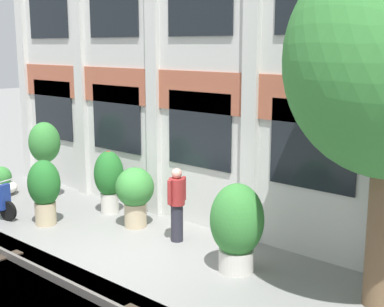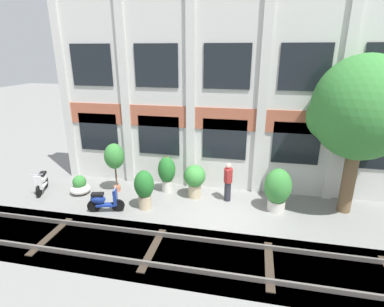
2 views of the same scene
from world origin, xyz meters
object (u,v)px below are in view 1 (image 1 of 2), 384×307
object	(u,v)px
potted_plant_glazed_jar	(135,192)
resident_by_doorway	(177,202)
potted_plant_stone_basin	(109,176)
potted_plant_tall_urn	(45,144)
potted_plant_ribbed_drum	(44,188)
potted_plant_fluted_column	(237,225)
potted_plant_wide_bowl	(2,183)

from	to	relation	value
potted_plant_glazed_jar	resident_by_doorway	bearing A→B (deg)	-1.61
potted_plant_glazed_jar	potted_plant_stone_basin	xyz separation A→B (m)	(-1.25, 0.27, 0.11)
potted_plant_glazed_jar	resident_by_doorway	distance (m)	1.36
potted_plant_tall_urn	potted_plant_stone_basin	bearing A→B (deg)	10.84
potted_plant_glazed_jar	potted_plant_stone_basin	world-z (taller)	potted_plant_stone_basin
resident_by_doorway	potted_plant_stone_basin	bearing A→B (deg)	173.39
potted_plant_stone_basin	potted_plant_ribbed_drum	bearing A→B (deg)	-105.13
potted_plant_fluted_column	potted_plant_stone_basin	bearing A→B (deg)	171.10
potted_plant_ribbed_drum	potted_plant_fluted_column	bearing A→B (deg)	10.02
potted_plant_ribbed_drum	potted_plant_wide_bowl	bearing A→B (deg)	168.61
potted_plant_fluted_column	potted_plant_tall_urn	bearing A→B (deg)	177.45
potted_plant_ribbed_drum	potted_plant_wide_bowl	xyz separation A→B (m)	(-3.12, 0.63, -0.55)
potted_plant_stone_basin	potted_plant_wide_bowl	xyz separation A→B (m)	(-3.55, -0.94, -0.62)
resident_by_doorway	potted_plant_wide_bowl	bearing A→B (deg)	-173.95
potted_plant_stone_basin	potted_plant_fluted_column	bearing A→B (deg)	-8.90
resident_by_doorway	potted_plant_fluted_column	bearing A→B (deg)	-11.48
potted_plant_stone_basin	potted_plant_tall_urn	world-z (taller)	potted_plant_tall_urn
potted_plant_ribbed_drum	potted_plant_glazed_jar	bearing A→B (deg)	37.69
potted_plant_ribbed_drum	resident_by_doorway	world-z (taller)	resident_by_doorway
potted_plant_fluted_column	potted_plant_glazed_jar	size ratio (longest dim) A/B	1.20
potted_plant_glazed_jar	resident_by_doorway	xyz separation A→B (m)	(1.35, -0.04, 0.03)
potted_plant_glazed_jar	potted_plant_ribbed_drum	world-z (taller)	potted_plant_ribbed_drum
potted_plant_ribbed_drum	potted_plant_stone_basin	bearing A→B (deg)	74.87
potted_plant_fluted_column	potted_plant_glazed_jar	xyz separation A→B (m)	(-3.23, 0.43, -0.07)
potted_plant_fluted_column	resident_by_doorway	xyz separation A→B (m)	(-1.88, 0.39, -0.04)
potted_plant_stone_basin	potted_plant_tall_urn	bearing A→B (deg)	-169.16
potted_plant_wide_bowl	resident_by_doorway	world-z (taller)	resident_by_doorway
potted_plant_stone_basin	potted_plant_wide_bowl	size ratio (longest dim) A/B	1.85
potted_plant_fluted_column	potted_plant_wide_bowl	bearing A→B (deg)	-178.30
potted_plant_tall_urn	potted_plant_ribbed_drum	bearing A→B (deg)	-34.28
potted_plant_ribbed_drum	potted_plant_tall_urn	xyz separation A→B (m)	(-1.70, 1.16, 0.67)
potted_plant_tall_urn	resident_by_doorway	distance (m)	4.78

